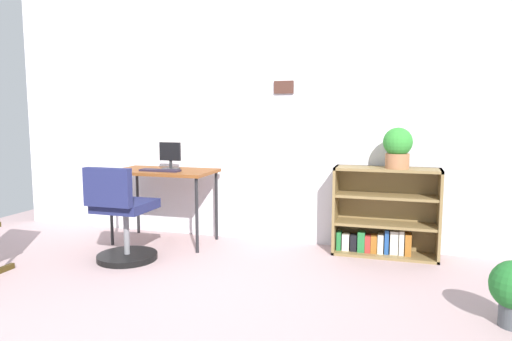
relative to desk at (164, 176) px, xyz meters
The scene contains 8 objects.
ground_plane 1.97m from the desk, 69.09° to the right, with size 6.24×6.24×0.00m, color #AF9294.
wall_back 1.00m from the desk, 32.05° to the left, with size 5.20×0.12×2.57m.
desk is the anchor object (origin of this frame).
monitor 0.20m from the desk, 50.22° to the left, with size 0.22×0.18×0.27m.
keyboard 0.14m from the desk, 80.02° to the right, with size 0.40×0.11×0.02m, color #251D2E.
office_chair 0.73m from the desk, 94.54° to the right, with size 0.52×0.55×0.84m.
bookshelf_low 2.12m from the desk, ahead, with size 0.92×0.30×0.80m.
potted_plant_on_shelf 2.21m from the desk, ahead, with size 0.25×0.25×0.36m.
Camera 1 is at (1.53, -2.32, 1.27)m, focal length 32.70 mm.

